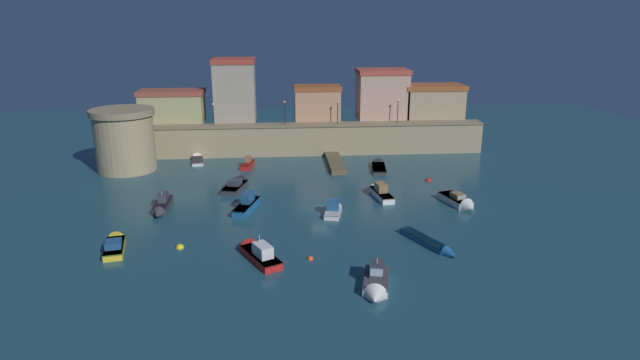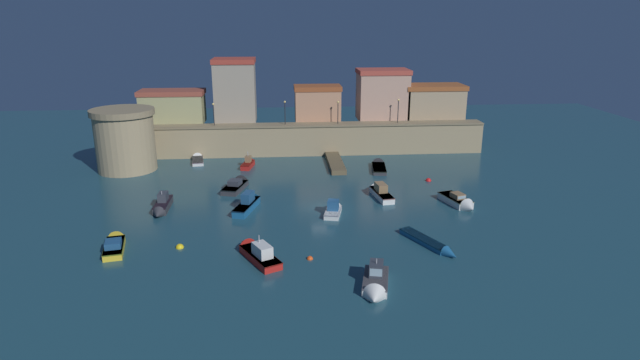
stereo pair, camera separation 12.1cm
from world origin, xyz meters
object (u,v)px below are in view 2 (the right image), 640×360
object	(u,v)px
moored_boat_9	(238,184)
mooring_buoy_0	(310,259)
quay_lamp_2	(338,109)
moored_boat_0	(115,243)
moored_boat_1	(378,166)
moored_boat_4	(249,163)
moored_boat_7	(198,159)
moored_boat_8	(432,244)
fortress_tower	(125,139)
moored_boat_3	(249,203)
moored_boat_2	(162,206)
moored_boat_12	(334,209)
moored_boat_6	(379,191)
mooring_buoy_1	(428,181)
mooring_buoy_2	(180,248)
moored_boat_5	(375,284)
moored_boat_10	(460,202)
quay_lamp_0	(214,110)
quay_lamp_3	(398,107)
moored_boat_11	(256,252)
quay_lamp_1	(285,109)

from	to	relation	value
moored_boat_9	mooring_buoy_0	distance (m)	22.06
quay_lamp_2	moored_boat_0	distance (m)	41.12
quay_lamp_2	moored_boat_1	xyz separation A→B (m)	(4.81, -8.35, -6.66)
moored_boat_4	moored_boat_7	distance (m)	8.46
moored_boat_0	moored_boat_8	world-z (taller)	moored_boat_0
fortress_tower	moored_boat_3	bearing A→B (deg)	-43.47
moored_boat_2	mooring_buoy_0	distance (m)	20.21
moored_boat_12	quay_lamp_2	bearing A→B (deg)	5.60
fortress_tower	moored_boat_4	world-z (taller)	fortress_tower
moored_boat_6	mooring_buoy_1	xyz separation A→B (m)	(7.35, 5.19, -0.53)
quay_lamp_2	mooring_buoy_2	xyz separation A→B (m)	(-18.21, -33.18, -6.94)
moored_boat_7	mooring_buoy_2	bearing A→B (deg)	175.92
moored_boat_5	moored_boat_10	distance (m)	22.02
fortress_tower	moored_boat_2	world-z (taller)	fortress_tower
moored_boat_0	moored_boat_6	xyz separation A→B (m)	(26.80, 12.59, 0.11)
quay_lamp_2	moored_boat_9	distance (m)	22.14
moored_boat_6	mooring_buoy_0	distance (m)	18.79
quay_lamp_0	moored_boat_1	size ratio (longest dim) A/B	0.50
moored_boat_0	moored_boat_6	bearing A→B (deg)	-75.86
quay_lamp_0	moored_boat_4	distance (m)	10.41
mooring_buoy_1	moored_boat_6	bearing A→B (deg)	-144.75
mooring_buoy_1	moored_boat_0	bearing A→B (deg)	-152.48
moored_boat_7	moored_boat_4	bearing A→B (deg)	-125.09
fortress_tower	moored_boat_1	xyz separation A→B (m)	(34.47, -1.68, -3.99)
moored_boat_1	moored_boat_3	size ratio (longest dim) A/B	0.98
moored_boat_0	moored_boat_1	world-z (taller)	moored_boat_0
fortress_tower	quay_lamp_3	distance (m)	39.48
moored_boat_10	moored_boat_12	size ratio (longest dim) A/B	1.31
fortress_tower	quay_lamp_2	bearing A→B (deg)	12.66
moored_boat_4	moored_boat_9	bearing A→B (deg)	-173.83
moored_boat_3	moored_boat_4	size ratio (longest dim) A/B	1.51
moored_boat_8	mooring_buoy_2	world-z (taller)	moored_boat_8
quay_lamp_0	moored_boat_12	size ratio (longest dim) A/B	0.74
moored_boat_4	mooring_buoy_1	distance (m)	24.81
moored_boat_4	moored_boat_5	size ratio (longest dim) A/B	0.81
moored_boat_7	moored_boat_6	bearing A→B (deg)	-135.59
moored_boat_11	mooring_buoy_0	size ratio (longest dim) A/B	11.87
moored_boat_3	mooring_buoy_0	size ratio (longest dim) A/B	12.20
mooring_buoy_2	moored_boat_12	bearing A→B (deg)	27.53
quay_lamp_0	quay_lamp_2	world-z (taller)	quay_lamp_2
quay_lamp_3	moored_boat_2	distance (m)	39.22
quay_lamp_2	quay_lamp_3	distance (m)	9.15
quay_lamp_0	quay_lamp_2	size ratio (longest dim) A/B	0.98
quay_lamp_0	moored_boat_0	size ratio (longest dim) A/B	0.58
moored_boat_8	moored_boat_12	size ratio (longest dim) A/B	1.57
moored_boat_10	quay_lamp_2	bearing A→B (deg)	-171.43
quay_lamp_1	moored_boat_1	distance (m)	16.65
quay_lamp_2	mooring_buoy_0	xyz separation A→B (m)	(-6.48, -36.47, -6.94)
quay_lamp_2	moored_boat_3	distance (m)	26.92
fortress_tower	moored_boat_12	bearing A→B (deg)	-35.30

